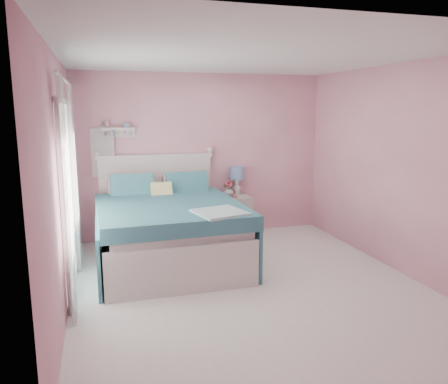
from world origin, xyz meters
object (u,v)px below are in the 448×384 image
bed (168,230)px  teacup (234,196)px  nightstand (236,216)px  vase (228,191)px  table_lamp (237,175)px

bed → teacup: (1.19, 0.79, 0.25)m
teacup → nightstand: bearing=59.3°
vase → table_lamp: bearing=28.7°
table_lamp → vase: table_lamp is taller
nightstand → vase: size_ratio=3.95×
table_lamp → teacup: (-0.13, -0.24, -0.29)m
bed → nightstand: bed is taller
nightstand → table_lamp: 0.66m
nightstand → teacup: size_ratio=7.06×
nightstand → table_lamp: (0.05, 0.11, 0.65)m
bed → table_lamp: bearing=36.6°
bed → teacup: bed is taller
nightstand → vase: (-0.13, 0.01, 0.41)m
vase → nightstand: bearing=-5.3°
nightstand → teacup: teacup is taller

